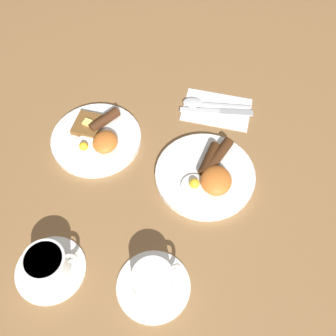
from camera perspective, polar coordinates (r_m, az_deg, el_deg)
The scene contains 8 objects.
ground_plane at distance 0.95m, azimuth 5.36°, elevation -1.25°, with size 3.00×3.00×0.00m, color olive.
breakfast_plate_near at distance 0.94m, azimuth 5.75°, elevation -0.90°, with size 0.24×0.24×0.05m.
breakfast_plate_far at distance 1.01m, azimuth -10.28°, elevation 4.36°, with size 0.23×0.23×0.05m.
teacup_near at distance 0.81m, azimuth -2.14°, elevation -16.24°, with size 0.15×0.15×0.07m.
teacup_far at distance 0.86m, azimuth -17.03°, elevation -13.37°, with size 0.15×0.15×0.06m.
napkin at distance 1.08m, azimuth 7.06°, elevation 8.47°, with size 0.12×0.18×0.01m, color white.
knife at distance 1.07m, azimuth 7.65°, elevation 8.11°, with size 0.03×0.20×0.01m.
spoon at distance 1.08m, azimuth 4.57°, elevation 9.38°, with size 0.04×0.19×0.01m.
Camera 1 is at (-0.50, 0.01, 0.80)m, focal length 42.00 mm.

